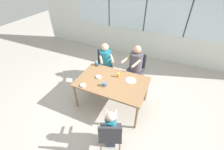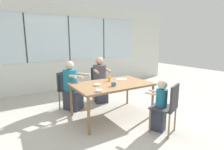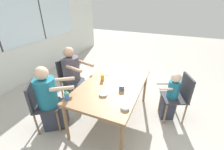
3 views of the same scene
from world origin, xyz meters
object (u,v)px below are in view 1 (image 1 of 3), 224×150
object	(u,v)px
chair_for_woman_green_shirt	(105,61)
bowl_white_shallow	(99,77)
chair_for_toddler	(110,135)
person_man_blue_shirt	(135,68)
chair_for_man_blue_shirt	(138,65)
person_woman_green_shirt	(106,64)
coffee_mug	(104,84)
bowl_cereal	(83,85)
person_toddler	(111,130)
sippy_cup	(96,63)
juice_glass	(118,75)

from	to	relation	value
chair_for_woman_green_shirt	bowl_white_shallow	size ratio (longest dim) A/B	6.93
chair_for_toddler	person_man_blue_shirt	distance (m)	2.14
chair_for_man_blue_shirt	chair_for_toddler	size ratio (longest dim) A/B	1.00
chair_for_toddler	person_man_blue_shirt	xyz separation A→B (m)	(-0.21, 2.12, -0.00)
person_woman_green_shirt	coffee_mug	distance (m)	1.20
chair_for_toddler	bowl_white_shallow	size ratio (longest dim) A/B	6.93
chair_for_woman_green_shirt	person_woman_green_shirt	distance (m)	0.17
person_woman_green_shirt	bowl_cereal	size ratio (longest dim) A/B	9.74
chair_for_man_blue_shirt	chair_for_woman_green_shirt	bearing A→B (deg)	24.08
bowl_cereal	chair_for_toddler	bearing A→B (deg)	-36.06
person_woman_green_shirt	bowl_white_shallow	world-z (taller)	person_woman_green_shirt
chair_for_woman_green_shirt	person_toddler	bearing A→B (deg)	84.50
bowl_white_shallow	bowl_cereal	xyz separation A→B (m)	(-0.17, -0.40, 0.00)
chair_for_woman_green_shirt	bowl_white_shallow	xyz separation A→B (m)	(0.34, -1.00, 0.21)
person_woman_green_shirt	person_man_blue_shirt	world-z (taller)	person_man_blue_shirt
sippy_cup	person_toddler	bearing A→B (deg)	-53.40
chair_for_woman_green_shirt	coffee_mug	size ratio (longest dim) A/B	9.35
chair_for_woman_green_shirt	person_man_blue_shirt	distance (m)	0.93
coffee_mug	person_toddler	bearing A→B (deg)	-57.05
juice_glass	coffee_mug	bearing A→B (deg)	-110.71
person_woman_green_shirt	coffee_mug	bearing A→B (deg)	80.54
chair_for_woman_green_shirt	chair_for_man_blue_shirt	distance (m)	0.99
person_man_blue_shirt	person_toddler	bearing A→B (deg)	108.30
person_toddler	juice_glass	xyz separation A→B (m)	(-0.33, 1.19, 0.33)
person_man_blue_shirt	bowl_white_shallow	xyz separation A→B (m)	(-0.59, -1.01, 0.22)
person_man_blue_shirt	coffee_mug	world-z (taller)	person_man_blue_shirt
chair_for_man_blue_shirt	chair_for_toddler	xyz separation A→B (m)	(0.17, -2.29, 0.00)
person_woman_green_shirt	person_toddler	size ratio (longest dim) A/B	1.21
bowl_cereal	chair_for_woman_green_shirt	bearing A→B (deg)	96.76
chair_for_woman_green_shirt	bowl_white_shallow	bearing A→B (deg)	74.27
chair_for_toddler	sippy_cup	xyz separation A→B (m)	(-1.11, 1.56, 0.27)
chair_for_woman_green_shirt	person_toddler	xyz separation A→B (m)	(1.08, -1.97, -0.08)
bowl_cereal	person_man_blue_shirt	bearing A→B (deg)	61.62
chair_for_man_blue_shirt	sippy_cup	xyz separation A→B (m)	(-0.94, -0.73, 0.27)
bowl_cereal	person_toddler	bearing A→B (deg)	-31.77
person_toddler	sippy_cup	world-z (taller)	person_toddler
person_toddler	coffee_mug	world-z (taller)	person_toddler
person_man_blue_shirt	sippy_cup	xyz separation A→B (m)	(-0.89, -0.57, 0.28)
chair_for_woman_green_shirt	chair_for_toddler	xyz separation A→B (m)	(1.14, -2.11, 0.00)
person_man_blue_shirt	coffee_mug	size ratio (longest dim) A/B	12.60
chair_for_woman_green_shirt	chair_for_toddler	distance (m)	2.40
person_woman_green_shirt	sippy_cup	world-z (taller)	person_woman_green_shirt
bowl_cereal	sippy_cup	bearing A→B (deg)	98.84
chair_for_woman_green_shirt	chair_for_toddler	size ratio (longest dim) A/B	1.00
chair_for_toddler	person_toddler	bearing A→B (deg)	90.00
chair_for_toddler	person_man_blue_shirt	world-z (taller)	person_man_blue_shirt
person_toddler	sippy_cup	size ratio (longest dim) A/B	6.49
person_toddler	bowl_white_shallow	bearing A→B (deg)	105.08
person_woman_green_shirt	coffee_mug	world-z (taller)	person_woman_green_shirt
person_woman_green_shirt	chair_for_man_blue_shirt	bearing A→B (deg)	165.38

